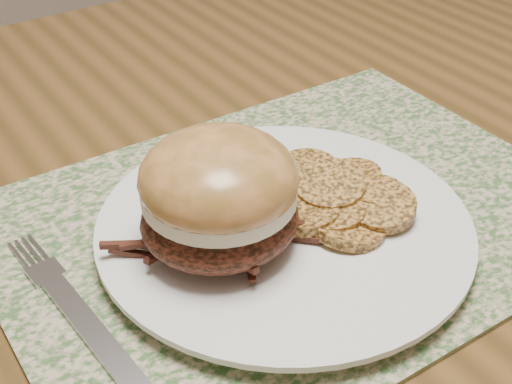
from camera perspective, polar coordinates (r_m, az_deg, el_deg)
dining_table at (r=0.65m, az=0.91°, el=-4.52°), size 1.50×0.90×0.75m
placemat at (r=0.55m, az=3.01°, el=-2.11°), size 0.45×0.33×0.00m
dinner_plate at (r=0.53m, az=2.27°, el=-3.00°), size 0.26×0.26×0.02m
pork_sandwich at (r=0.48m, az=-2.96°, el=-0.28°), size 0.12×0.12×0.08m
roasted_potatoes at (r=0.53m, az=6.26°, el=-0.46°), size 0.13×0.13×0.03m
fork at (r=0.49m, az=-14.15°, el=-9.27°), size 0.03×0.19×0.00m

